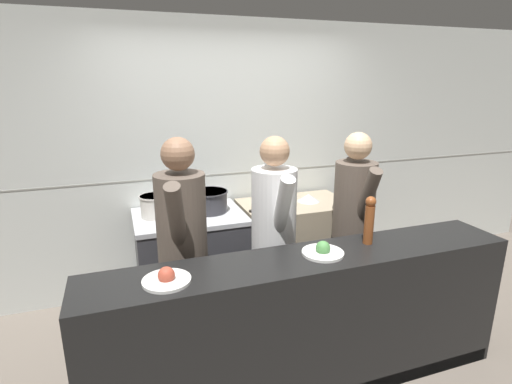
{
  "coord_description": "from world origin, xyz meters",
  "views": [
    {
      "loc": [
        -1.04,
        -2.24,
        2.06
      ],
      "look_at": [
        0.02,
        0.76,
        1.15
      ],
      "focal_mm": 28.0,
      "sensor_mm": 36.0,
      "label": 1
    }
  ],
  "objects_px": {
    "pepper_mill": "(369,219)",
    "chef_head_cook": "(183,244)",
    "chefs_knife": "(264,210)",
    "chef_sous": "(274,232)",
    "mixing_bowl_steel": "(309,198)",
    "stock_pot": "(154,206)",
    "plated_dish_appetiser": "(323,251)",
    "sauce_pot": "(209,201)",
    "plated_dish_main": "(167,278)",
    "chef_line": "(353,220)",
    "oven_range": "(191,261)"
  },
  "relations": [
    {
      "from": "stock_pot",
      "to": "chef_head_cook",
      "type": "height_order",
      "value": "chef_head_cook"
    },
    {
      "from": "pepper_mill",
      "to": "plated_dish_appetiser",
      "type": "bearing_deg",
      "value": -171.49
    },
    {
      "from": "plated_dish_main",
      "to": "plated_dish_appetiser",
      "type": "bearing_deg",
      "value": 2.12
    },
    {
      "from": "oven_range",
      "to": "plated_dish_main",
      "type": "bearing_deg",
      "value": -105.19
    },
    {
      "from": "chefs_knife",
      "to": "chef_head_cook",
      "type": "distance_m",
      "value": 1.04
    },
    {
      "from": "chefs_knife",
      "to": "stock_pot",
      "type": "bearing_deg",
      "value": 169.95
    },
    {
      "from": "chef_sous",
      "to": "chef_line",
      "type": "xyz_separation_m",
      "value": [
        0.73,
        0.04,
        -0.0
      ]
    },
    {
      "from": "chef_line",
      "to": "plated_dish_main",
      "type": "bearing_deg",
      "value": -151.0
    },
    {
      "from": "oven_range",
      "to": "stock_pot",
      "type": "bearing_deg",
      "value": 171.79
    },
    {
      "from": "pepper_mill",
      "to": "chef_line",
      "type": "bearing_deg",
      "value": 66.48
    },
    {
      "from": "sauce_pot",
      "to": "chef_head_cook",
      "type": "relative_size",
      "value": 0.2
    },
    {
      "from": "mixing_bowl_steel",
      "to": "chef_head_cook",
      "type": "relative_size",
      "value": 0.13
    },
    {
      "from": "chef_sous",
      "to": "mixing_bowl_steel",
      "type": "bearing_deg",
      "value": 52.71
    },
    {
      "from": "stock_pot",
      "to": "plated_dish_main",
      "type": "xyz_separation_m",
      "value": [
        -0.07,
        -1.35,
        -0.0
      ]
    },
    {
      "from": "plated_dish_appetiser",
      "to": "sauce_pot",
      "type": "bearing_deg",
      "value": 108.89
    },
    {
      "from": "mixing_bowl_steel",
      "to": "plated_dish_main",
      "type": "bearing_deg",
      "value": -139.36
    },
    {
      "from": "plated_dish_appetiser",
      "to": "pepper_mill",
      "type": "xyz_separation_m",
      "value": [
        0.37,
        0.06,
        0.15
      ]
    },
    {
      "from": "chef_head_cook",
      "to": "chef_sous",
      "type": "bearing_deg",
      "value": 19.22
    },
    {
      "from": "mixing_bowl_steel",
      "to": "pepper_mill",
      "type": "bearing_deg",
      "value": -97.75
    },
    {
      "from": "sauce_pot",
      "to": "pepper_mill",
      "type": "bearing_deg",
      "value": -56.61
    },
    {
      "from": "stock_pot",
      "to": "chef_line",
      "type": "xyz_separation_m",
      "value": [
        1.54,
        -0.71,
        -0.08
      ]
    },
    {
      "from": "oven_range",
      "to": "plated_dish_main",
      "type": "xyz_separation_m",
      "value": [
        -0.36,
        -1.31,
        0.54
      ]
    },
    {
      "from": "mixing_bowl_steel",
      "to": "plated_dish_main",
      "type": "relative_size",
      "value": 0.8
    },
    {
      "from": "mixing_bowl_steel",
      "to": "chefs_knife",
      "type": "distance_m",
      "value": 0.54
    },
    {
      "from": "chef_line",
      "to": "chefs_knife",
      "type": "bearing_deg",
      "value": 144.68
    },
    {
      "from": "stock_pot",
      "to": "oven_range",
      "type": "bearing_deg",
      "value": -8.21
    },
    {
      "from": "pepper_mill",
      "to": "chef_sous",
      "type": "xyz_separation_m",
      "value": [
        -0.49,
        0.51,
        -0.22
      ]
    },
    {
      "from": "chefs_knife",
      "to": "plated_dish_appetiser",
      "type": "distance_m",
      "value": 1.15
    },
    {
      "from": "chef_head_cook",
      "to": "stock_pot",
      "type": "bearing_deg",
      "value": 114.11
    },
    {
      "from": "mixing_bowl_steel",
      "to": "plated_dish_appetiser",
      "type": "distance_m",
      "value": 1.39
    },
    {
      "from": "stock_pot",
      "to": "sauce_pot",
      "type": "relative_size",
      "value": 0.73
    },
    {
      "from": "mixing_bowl_steel",
      "to": "chefs_knife",
      "type": "relative_size",
      "value": 0.64
    },
    {
      "from": "chefs_knife",
      "to": "chef_sous",
      "type": "xyz_separation_m",
      "value": [
        -0.14,
        -0.59,
        0.02
      ]
    },
    {
      "from": "mixing_bowl_steel",
      "to": "chef_sous",
      "type": "xyz_separation_m",
      "value": [
        -0.66,
        -0.72,
        -0.01
      ]
    },
    {
      "from": "plated_dish_main",
      "to": "chef_line",
      "type": "xyz_separation_m",
      "value": [
        1.61,
        0.64,
        -0.07
      ]
    },
    {
      "from": "sauce_pot",
      "to": "plated_dish_main",
      "type": "relative_size",
      "value": 1.26
    },
    {
      "from": "stock_pot",
      "to": "chef_line",
      "type": "height_order",
      "value": "chef_line"
    },
    {
      "from": "pepper_mill",
      "to": "chef_head_cook",
      "type": "relative_size",
      "value": 0.2
    },
    {
      "from": "stock_pot",
      "to": "chef_sous",
      "type": "relative_size",
      "value": 0.15
    },
    {
      "from": "chefs_knife",
      "to": "plated_dish_appetiser",
      "type": "relative_size",
      "value": 1.26
    },
    {
      "from": "oven_range",
      "to": "mixing_bowl_steel",
      "type": "xyz_separation_m",
      "value": [
        1.18,
        0.01,
        0.48
      ]
    },
    {
      "from": "sauce_pot",
      "to": "chef_head_cook",
      "type": "height_order",
      "value": "chef_head_cook"
    },
    {
      "from": "chefs_knife",
      "to": "chef_line",
      "type": "bearing_deg",
      "value": -42.53
    },
    {
      "from": "sauce_pot",
      "to": "chef_line",
      "type": "height_order",
      "value": "chef_line"
    },
    {
      "from": "chefs_knife",
      "to": "oven_range",
      "type": "bearing_deg",
      "value": 169.15
    },
    {
      "from": "oven_range",
      "to": "plated_dish_appetiser",
      "type": "bearing_deg",
      "value": -63.47
    },
    {
      "from": "chef_head_cook",
      "to": "pepper_mill",
      "type": "bearing_deg",
      "value": -5.4
    },
    {
      "from": "chefs_knife",
      "to": "chef_head_cook",
      "type": "bearing_deg",
      "value": -143.3
    },
    {
      "from": "chefs_knife",
      "to": "chef_sous",
      "type": "relative_size",
      "value": 0.2
    },
    {
      "from": "stock_pot",
      "to": "chef_sous",
      "type": "distance_m",
      "value": 1.11
    }
  ]
}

